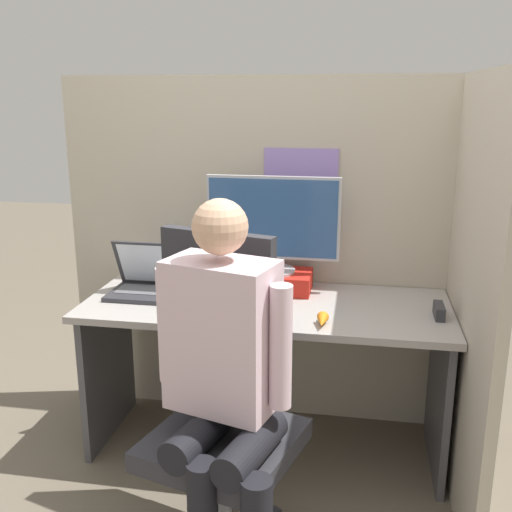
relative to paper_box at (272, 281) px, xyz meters
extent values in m
plane|color=#665B4C|center=(0.00, -0.50, -0.75)|extent=(12.00, 12.00, 0.00)
cube|color=#B7AD99|center=(0.00, 0.17, 0.08)|extent=(2.07, 0.04, 1.66)
cube|color=#937AC6|center=(0.11, 0.14, 0.38)|extent=(0.34, 0.01, 0.43)
cube|color=#F4EA66|center=(-0.23, 0.14, 0.23)|extent=(0.07, 0.01, 0.07)
cube|color=#B7AD99|center=(0.81, -0.24, 0.08)|extent=(0.04, 1.26, 1.66)
cube|color=#9E9993|center=(0.00, -0.18, -0.06)|extent=(1.57, 0.64, 0.03)
cube|color=#4C4C51|center=(-0.75, -0.18, -0.41)|extent=(0.03, 0.54, 0.67)
cube|color=#4C4C51|center=(0.75, -0.18, -0.41)|extent=(0.03, 0.54, 0.67)
cube|color=red|center=(0.00, 0.00, 0.00)|extent=(0.36, 0.22, 0.09)
cylinder|color=#B2B2B7|center=(0.00, 0.00, 0.05)|extent=(0.21, 0.21, 0.01)
cylinder|color=#B2B2B7|center=(0.00, 0.00, 0.09)|extent=(0.04, 0.04, 0.06)
cube|color=#B2B2B7|center=(0.00, 0.00, 0.29)|extent=(0.60, 0.02, 0.37)
cube|color=#2D5184|center=(0.00, -0.01, 0.29)|extent=(0.57, 0.00, 0.35)
cube|color=#2D2D33|center=(-0.54, -0.18, -0.03)|extent=(0.33, 0.24, 0.02)
cube|color=#5B5B60|center=(-0.54, -0.16, -0.02)|extent=(0.28, 0.13, 0.00)
cube|color=#2D2D33|center=(-0.54, -0.11, 0.09)|extent=(0.33, 0.11, 0.22)
cube|color=silver|center=(-0.54, -0.12, 0.09)|extent=(0.29, 0.09, 0.19)
ellipsoid|color=gray|center=(-0.26, -0.24, -0.03)|extent=(0.07, 0.04, 0.04)
cube|color=#2D2D33|center=(0.71, -0.23, -0.02)|extent=(0.04, 0.12, 0.05)
cone|color=orange|center=(0.26, -0.42, -0.02)|extent=(0.05, 0.10, 0.05)
cylinder|color=green|center=(0.26, -0.36, -0.02)|extent=(0.03, 0.02, 0.03)
cylinder|color=gray|center=(-0.03, -0.87, -0.53)|extent=(0.05, 0.05, 0.37)
cube|color=#2D2D33|center=(-0.03, -0.87, -0.31)|extent=(0.57, 0.57, 0.07)
cube|color=#2D2D33|center=(-0.11, -0.62, 0.05)|extent=(0.43, 0.17, 0.64)
cylinder|color=black|center=(-0.09, -0.96, -0.22)|extent=(0.19, 0.34, 0.11)
cylinder|color=black|center=(0.09, -1.01, -0.22)|extent=(0.19, 0.34, 0.11)
cube|color=silver|center=(-0.03, -0.87, 0.09)|extent=(0.38, 0.29, 0.49)
sphere|color=#D8A884|center=(-0.03, -0.87, 0.44)|extent=(0.17, 0.17, 0.17)
cylinder|color=silver|center=(-0.23, -0.81, 0.09)|extent=(0.07, 0.07, 0.40)
cylinder|color=silver|center=(0.16, -0.93, 0.09)|extent=(0.07, 0.07, 0.40)
camera|label=1|loc=(0.38, -2.59, 0.83)|focal=42.00mm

